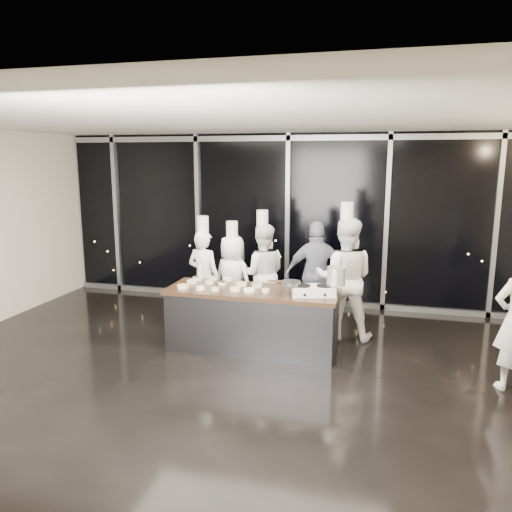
{
  "coord_description": "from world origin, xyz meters",
  "views": [
    {
      "loc": [
        1.84,
        -5.75,
        2.76
      ],
      "look_at": [
        -0.03,
        1.2,
        1.33
      ],
      "focal_mm": 35.0,
      "sensor_mm": 36.0,
      "label": 1
    }
  ],
  "objects": [
    {
      "name": "squeeze_bottle",
      "position": [
        -0.93,
        1.24,
        1.03
      ],
      "size": [
        0.07,
        0.07,
        0.27
      ],
      "color": "silver",
      "rests_on": "demo_counter"
    },
    {
      "name": "chef_far_left",
      "position": [
        -1.07,
        1.78,
        0.82
      ],
      "size": [
        0.65,
        0.5,
        1.82
      ],
      "rotation": [
        0.0,
        0.0,
        2.92
      ],
      "color": "white",
      "rests_on": "ground"
    },
    {
      "name": "chef_center",
      "position": [
        -0.16,
        2.11,
        0.85
      ],
      "size": [
        0.96,
        0.84,
        1.91
      ],
      "rotation": [
        0.0,
        0.0,
        3.42
      ],
      "color": "white",
      "rests_on": "ground"
    },
    {
      "name": "prep_bowls",
      "position": [
        -0.5,
        0.97,
        0.93
      ],
      "size": [
        1.36,
        0.74,
        0.05
      ],
      "color": "white",
      "rests_on": "demo_counter"
    },
    {
      "name": "stock_pot",
      "position": [
        1.18,
        0.93,
        1.16
      ],
      "size": [
        0.3,
        0.3,
        0.25
      ],
      "primitive_type": "cylinder",
      "rotation": [
        0.0,
        0.0,
        0.25
      ],
      "color": "silver",
      "rests_on": "stove"
    },
    {
      "name": "guest",
      "position": [
        0.75,
        2.14,
        0.88
      ],
      "size": [
        1.09,
        0.62,
        1.76
      ],
      "rotation": [
        0.0,
        0.0,
        3.34
      ],
      "color": "#15193A",
      "rests_on": "ground"
    },
    {
      "name": "chef_left",
      "position": [
        -0.62,
        1.92,
        0.77
      ],
      "size": [
        0.85,
        0.69,
        1.74
      ],
      "rotation": [
        0.0,
        0.0,
        2.81
      ],
      "color": "white",
      "rests_on": "ground"
    },
    {
      "name": "frying_pan",
      "position": [
        0.57,
        0.79,
        1.06
      ],
      "size": [
        0.49,
        0.33,
        0.05
      ],
      "rotation": [
        0.0,
        0.0,
        0.25
      ],
      "color": "gray",
      "rests_on": "stove"
    },
    {
      "name": "stove",
      "position": [
        0.89,
        0.84,
        0.96
      ],
      "size": [
        0.66,
        0.49,
        0.14
      ],
      "rotation": [
        0.0,
        0.0,
        0.25
      ],
      "color": "silver",
      "rests_on": "demo_counter"
    },
    {
      "name": "ground",
      "position": [
        0.0,
        0.0,
        0.0
      ],
      "size": [
        9.0,
        9.0,
        0.0
      ],
      "primitive_type": "plane",
      "color": "black",
      "rests_on": "ground"
    },
    {
      "name": "room_shell",
      "position": [
        0.18,
        0.0,
        2.25
      ],
      "size": [
        9.02,
        7.02,
        3.21
      ],
      "color": "beige",
      "rests_on": "ground"
    },
    {
      "name": "chef_right",
      "position": [
        1.23,
        1.74,
        0.95
      ],
      "size": [
        0.95,
        0.75,
        2.11
      ],
      "rotation": [
        0.0,
        0.0,
        3.19
      ],
      "color": "white",
      "rests_on": "ground"
    },
    {
      "name": "demo_counter",
      "position": [
        0.0,
        0.9,
        0.45
      ],
      "size": [
        2.46,
        0.86,
        0.9
      ],
      "color": "#343338",
      "rests_on": "ground"
    },
    {
      "name": "window_wall",
      "position": [
        0.0,
        3.43,
        1.6
      ],
      "size": [
        8.9,
        0.11,
        3.2
      ],
      "color": "black",
      "rests_on": "ground"
    }
  ]
}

